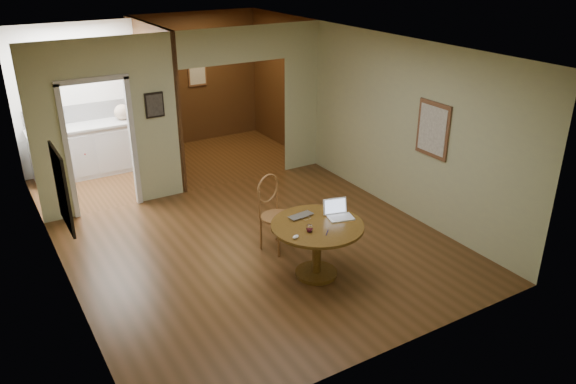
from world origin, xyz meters
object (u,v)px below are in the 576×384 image
dining_table (317,238)px  closed_laptop (303,217)px  open_laptop (338,212)px  chair (274,208)px

dining_table → closed_laptop: (-0.06, 0.23, 0.20)m
dining_table → closed_laptop: 0.31m
closed_laptop → dining_table: bearing=-82.4°
dining_table → open_laptop: open_laptop is taller
open_laptop → closed_laptop: size_ratio=1.07×
closed_laptop → open_laptop: bearing=-30.4°
chair → open_laptop: size_ratio=2.99×
chair → closed_laptop: chair is taller
chair → open_laptop: (0.45, -0.87, 0.19)m
dining_table → open_laptop: size_ratio=3.25×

